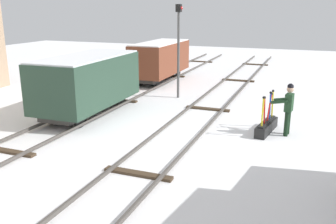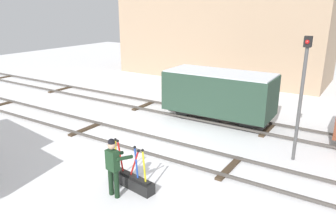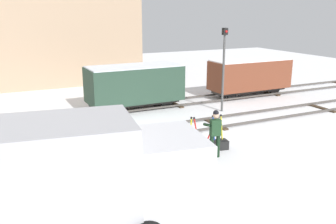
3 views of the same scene
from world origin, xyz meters
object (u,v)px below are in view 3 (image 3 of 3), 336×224
(rail_worker, at_px, (215,131))
(freight_car_back_track, at_px, (250,75))
(switch_lever_frame, at_px, (206,145))
(freight_car_near_switch, at_px, (134,84))
(signal_post, at_px, (224,62))
(delivery_truck, at_px, (67,177))

(rail_worker, bearing_deg, freight_car_back_track, 54.60)
(switch_lever_frame, relative_size, freight_car_near_switch, 0.35)
(switch_lever_frame, relative_size, freight_car_back_track, 0.35)
(signal_post, relative_size, freight_car_back_track, 0.85)
(rail_worker, xyz_separation_m, delivery_truck, (-5.92, -3.05, 0.64))
(rail_worker, distance_m, delivery_truck, 6.69)
(rail_worker, xyz_separation_m, freight_car_back_track, (7.59, 7.86, 0.31))
(delivery_truck, bearing_deg, signal_post, 48.88)
(switch_lever_frame, bearing_deg, delivery_truck, -139.54)
(rail_worker, relative_size, freight_car_near_switch, 0.35)
(signal_post, bearing_deg, rail_worker, -125.88)
(delivery_truck, bearing_deg, rail_worker, 35.44)
(rail_worker, height_order, delivery_truck, delivery_truck)
(signal_post, height_order, freight_car_back_track, signal_post)
(delivery_truck, relative_size, freight_car_back_track, 1.22)
(freight_car_back_track, bearing_deg, delivery_truck, -141.60)
(rail_worker, bearing_deg, freight_car_near_switch, 100.46)
(rail_worker, bearing_deg, signal_post, 62.71)
(freight_car_near_switch, bearing_deg, delivery_truck, -118.70)
(freight_car_back_track, xyz_separation_m, freight_car_near_switch, (-7.84, 0.00, 0.05))
(signal_post, distance_m, freight_car_near_switch, 5.00)
(freight_car_near_switch, bearing_deg, switch_lever_frame, -88.74)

